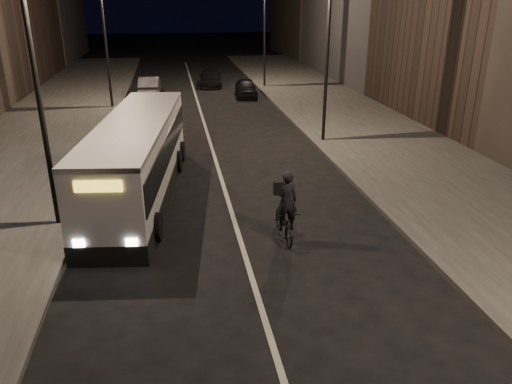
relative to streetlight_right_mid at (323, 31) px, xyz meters
name	(u,v)px	position (x,y,z in m)	size (l,w,h in m)	color
ground	(251,276)	(-5.33, -12.00, -5.36)	(180.00, 180.00, 0.00)	black
sidewalk_right	(363,129)	(3.17, 2.00, -5.28)	(7.00, 70.00, 0.16)	#31312F
sidewalk_left	(37,143)	(-13.83, 2.00, -5.28)	(7.00, 70.00, 0.16)	#31312F
streetlight_right_mid	(323,31)	(0.00, 0.00, 0.00)	(1.20, 0.44, 8.12)	black
streetlight_right_far	(261,17)	(0.00, 16.00, 0.00)	(1.20, 0.44, 8.12)	black
streetlight_left_near	(42,55)	(-10.66, -8.00, 0.00)	(1.20, 0.44, 8.12)	black
streetlight_left_far	(108,22)	(-10.66, 10.00, 0.00)	(1.20, 0.44, 8.12)	black
city_bus	(138,155)	(-8.45, -5.66, -3.81)	(3.55, 10.76, 2.85)	silver
cyclist_on_bicycle	(285,217)	(-3.99, -10.05, -4.62)	(0.72, 1.95, 2.23)	black
car_near	(246,88)	(-1.73, 12.61, -4.73)	(1.48, 3.68, 1.25)	black
car_mid	(150,86)	(-8.62, 14.44, -4.68)	(1.45, 4.16, 1.37)	#3A3B3D
car_far	(211,78)	(-3.86, 17.59, -4.73)	(1.76, 4.32, 1.25)	black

